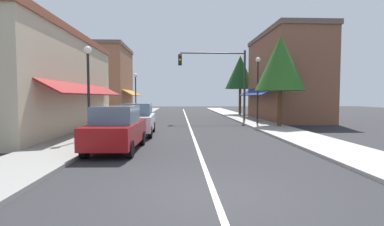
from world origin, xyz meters
TOP-DOWN VIEW (x-y plane):
  - ground_plane at (0.00, 18.00)m, footprint 80.00×80.00m
  - sidewalk_left at (-5.50, 18.00)m, footprint 2.60×56.00m
  - sidewalk_right at (5.50, 18.00)m, footprint 2.60×56.00m
  - lane_center_stripe at (0.00, 18.00)m, footprint 0.14×52.00m
  - storefront_left_block at (-9.54, 12.00)m, footprint 6.81×14.20m
  - storefront_right_block at (9.04, 20.00)m, footprint 5.80×10.20m
  - storefront_far_left at (-8.96, 28.00)m, footprint 5.64×8.20m
  - parked_car_nearest_left at (-3.22, 5.29)m, footprint 1.88×4.15m
  - parked_car_second_left at (-3.08, 10.03)m, footprint 1.88×4.15m
  - traffic_signal_mast_arm at (2.87, 18.08)m, footprint 5.71×0.50m
  - street_lamp_left_near at (-5.06, 7.82)m, footprint 0.36×0.36m
  - street_lamp_right_mid at (5.08, 15.05)m, footprint 0.36×0.36m
  - street_lamp_left_far at (-5.13, 23.17)m, footprint 0.36×0.36m
  - tree_right_near at (6.16, 13.40)m, footprint 3.39×3.39m
  - tree_right_far at (6.27, 26.74)m, footprint 3.44×3.44m

SIDE VIEW (x-z plane):
  - ground_plane at x=0.00m, z-range 0.00..0.00m
  - lane_center_stripe at x=0.00m, z-range 0.00..0.01m
  - sidewalk_left at x=-5.50m, z-range 0.00..0.12m
  - sidewalk_right at x=5.50m, z-range 0.00..0.12m
  - parked_car_nearest_left at x=-3.22m, z-range -0.01..1.76m
  - parked_car_second_left at x=-3.08m, z-range -0.01..1.76m
  - storefront_left_block at x=-9.54m, z-range 0.00..6.04m
  - street_lamp_left_far at x=-5.13m, z-range 0.81..5.28m
  - street_lamp_left_near at x=-5.06m, z-range 0.81..5.33m
  - street_lamp_right_mid at x=5.08m, z-range 0.85..5.91m
  - storefront_right_block at x=9.04m, z-range 0.00..7.91m
  - storefront_far_left at x=-8.96m, z-range 0.00..7.98m
  - traffic_signal_mast_arm at x=2.87m, z-range 1.13..7.18m
  - tree_right_near at x=6.16m, z-range 1.26..7.55m
  - tree_right_far at x=6.27m, z-range 1.51..8.36m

